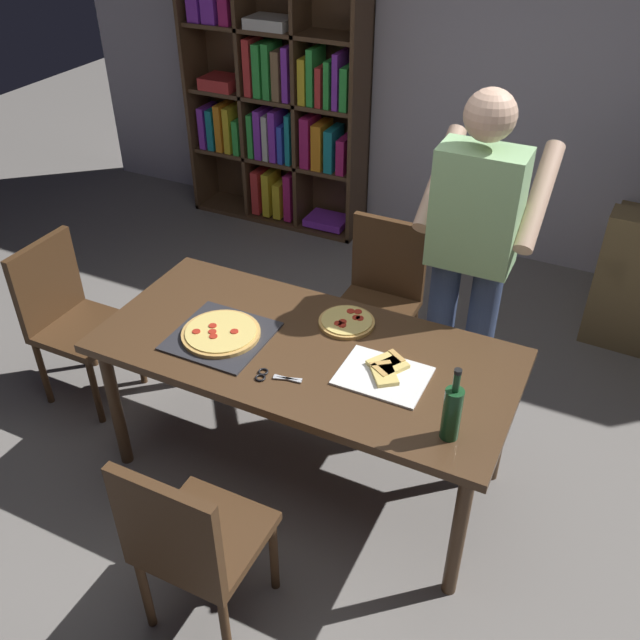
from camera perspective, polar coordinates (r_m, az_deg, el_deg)
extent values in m
plane|color=gray|center=(3.51, -1.09, -12.04)|extent=(12.00, 12.00, 0.00)
cube|color=#BCB7C6|center=(4.98, 13.27, 20.70)|extent=(6.40, 0.10, 2.80)
cube|color=#4C331E|center=(3.01, -1.25, -2.57)|extent=(1.83, 0.85, 0.04)
cylinder|color=#4C331E|center=(3.43, -16.47, -6.87)|extent=(0.06, 0.06, 0.71)
cylinder|color=#4C331E|center=(2.85, 11.30, -16.93)|extent=(0.06, 0.06, 0.71)
cylinder|color=#4C331E|center=(3.84, -9.99, -0.79)|extent=(0.06, 0.06, 0.71)
cylinder|color=#4C331E|center=(3.32, 14.72, -8.17)|extent=(0.06, 0.06, 0.71)
cube|color=#472D19|center=(2.73, -9.39, -17.20)|extent=(0.42, 0.42, 0.04)
cube|color=#472D19|center=(2.45, -12.50, -16.72)|extent=(0.42, 0.04, 0.45)
cylinder|color=#472D19|center=(2.94, -3.82, -18.76)|extent=(0.04, 0.04, 0.41)
cylinder|color=#472D19|center=(3.07, -9.95, -16.15)|extent=(0.04, 0.04, 0.41)
cylinder|color=#472D19|center=(2.77, -7.77, -24.06)|extent=(0.04, 0.04, 0.41)
cylinder|color=#472D19|center=(2.91, -14.18, -20.92)|extent=(0.04, 0.04, 0.41)
cube|color=#472D19|center=(3.80, 4.45, 0.72)|extent=(0.42, 0.42, 0.04)
cube|color=#472D19|center=(3.82, 5.70, 5.20)|extent=(0.42, 0.04, 0.45)
cylinder|color=#472D19|center=(3.85, 0.81, -2.74)|extent=(0.04, 0.04, 0.41)
cylinder|color=#472D19|center=(3.75, 5.80, -4.20)|extent=(0.04, 0.04, 0.41)
cylinder|color=#472D19|center=(4.12, 2.94, 0.03)|extent=(0.04, 0.04, 0.41)
cylinder|color=#472D19|center=(4.02, 7.65, -1.26)|extent=(0.04, 0.04, 0.41)
cube|color=#472D19|center=(3.86, -18.87, -0.74)|extent=(0.42, 0.42, 0.04)
cube|color=#472D19|center=(3.85, -21.63, 2.95)|extent=(0.04, 0.42, 0.45)
cylinder|color=#472D19|center=(3.79, -18.00, -5.64)|extent=(0.04, 0.04, 0.41)
cylinder|color=#472D19|center=(3.98, -14.67, -2.67)|extent=(0.04, 0.04, 0.41)
cylinder|color=#472D19|center=(4.01, -21.85, -4.02)|extent=(0.04, 0.04, 0.41)
cylinder|color=#472D19|center=(4.20, -18.50, -1.29)|extent=(0.04, 0.04, 0.41)
cube|color=brown|center=(4.68, 23.56, 5.80)|extent=(0.20, 0.86, 0.20)
cube|color=#513823|center=(5.73, -10.07, 18.49)|extent=(0.03, 0.35, 1.95)
cube|color=#513823|center=(5.09, 3.31, 16.82)|extent=(0.03, 0.35, 1.95)
cube|color=#513823|center=(5.74, -3.38, 8.63)|extent=(1.40, 0.35, 0.03)
cube|color=#513823|center=(5.51, -2.90, 18.28)|extent=(1.40, 0.03, 1.95)
cube|color=#513823|center=(5.54, -3.56, 13.15)|extent=(1.34, 0.29, 0.03)
cube|color=#513823|center=(5.38, -3.75, 17.82)|extent=(1.34, 0.29, 0.03)
cube|color=#513823|center=(5.26, -3.96, 22.74)|extent=(1.34, 0.29, 0.03)
cube|color=#513823|center=(5.49, -5.89, 18.07)|extent=(0.03, 0.29, 1.89)
cube|color=#513823|center=(5.28, -1.52, 17.53)|extent=(0.03, 0.29, 1.89)
cube|color=red|center=(5.70, -4.85, 10.68)|extent=(0.06, 0.22, 0.35)
cube|color=yellow|center=(5.65, -3.99, 10.51)|extent=(0.06, 0.22, 0.35)
cube|color=yellow|center=(5.63, -3.10, 10.02)|extent=(0.06, 0.22, 0.28)
cube|color=#B21E66|center=(5.56, -2.23, 10.28)|extent=(0.06, 0.22, 0.38)
cube|color=purple|center=(5.51, 0.61, 8.19)|extent=(0.32, 0.25, 0.06)
cube|color=purple|center=(5.76, -9.17, 15.54)|extent=(0.05, 0.22, 0.32)
cube|color=teal|center=(5.72, -8.50, 15.43)|extent=(0.06, 0.22, 0.32)
cube|color=orange|center=(5.67, -7.84, 15.56)|extent=(0.06, 0.22, 0.36)
cube|color=yellow|center=(5.63, -7.15, 15.43)|extent=(0.05, 0.22, 0.35)
cube|color=green|center=(5.61, -6.42, 14.92)|extent=(0.05, 0.22, 0.27)
cube|color=green|center=(5.53, -5.25, 15.07)|extent=(0.04, 0.22, 0.33)
cube|color=purple|center=(5.49, -4.66, 15.18)|extent=(0.06, 0.22, 0.37)
cube|color=silver|center=(5.47, -4.04, 14.94)|extent=(0.04, 0.22, 0.34)
cube|color=purple|center=(5.43, -3.44, 15.05)|extent=(0.05, 0.22, 0.38)
cube|color=blue|center=(5.42, -2.80, 14.47)|extent=(0.04, 0.22, 0.29)
cube|color=teal|center=(5.38, -2.19, 14.82)|extent=(0.04, 0.22, 0.38)
cube|color=#B21E66|center=(5.31, -0.80, 14.60)|extent=(0.07, 0.22, 0.38)
cube|color=orange|center=(5.28, 0.17, 14.25)|extent=(0.08, 0.22, 0.34)
cube|color=teal|center=(5.25, 1.15, 13.95)|extent=(0.07, 0.22, 0.31)
cube|color=#B21E66|center=(5.22, 2.13, 13.51)|extent=(0.06, 0.22, 0.26)
cube|color=red|center=(5.57, -8.12, 18.81)|extent=(0.27, 0.25, 0.09)
cube|color=red|center=(5.38, -5.48, 20.13)|extent=(0.06, 0.22, 0.40)
cube|color=green|center=(5.34, -4.72, 19.92)|extent=(0.06, 0.22, 0.38)
cube|color=green|center=(5.30, -3.95, 19.91)|extent=(0.05, 0.22, 0.39)
cube|color=olive|center=(5.27, -3.16, 19.60)|extent=(0.06, 0.22, 0.34)
cube|color=purple|center=(5.23, -2.38, 19.69)|extent=(0.05, 0.22, 0.38)
cube|color=yellow|center=(5.18, -1.01, 19.21)|extent=(0.06, 0.22, 0.32)
cube|color=green|center=(5.15, -0.34, 19.50)|extent=(0.05, 0.22, 0.39)
cube|color=red|center=(5.13, 0.35, 18.81)|extent=(0.04, 0.22, 0.27)
cube|color=green|center=(5.10, 1.04, 18.98)|extent=(0.04, 0.22, 0.32)
cube|color=purple|center=(5.07, 1.74, 19.19)|extent=(0.04, 0.22, 0.38)
cube|color=green|center=(5.05, 2.43, 18.63)|extent=(0.06, 0.22, 0.29)
cube|color=silver|center=(5.23, -4.10, 23.25)|extent=(0.32, 0.25, 0.07)
cylinder|color=#38476B|center=(3.52, 12.80, -2.40)|extent=(0.14, 0.14, 0.95)
cylinder|color=#38476B|center=(3.56, 9.72, -1.57)|extent=(0.14, 0.14, 0.95)
cube|color=#99CC8C|center=(3.15, 12.80, 8.95)|extent=(0.38, 0.22, 0.55)
sphere|color=#E0B293|center=(3.00, 13.86, 16.06)|extent=(0.22, 0.22, 0.22)
cylinder|color=#E0B293|center=(3.27, 17.62, 9.66)|extent=(0.09, 0.50, 0.39)
cylinder|color=#E0B293|center=(3.35, 9.85, 11.43)|extent=(0.09, 0.50, 0.39)
cube|color=#2D2D33|center=(3.09, -8.13, -1.32)|extent=(0.41, 0.41, 0.01)
cylinder|color=tan|center=(3.08, -8.16, -1.11)|extent=(0.35, 0.35, 0.02)
cylinder|color=#EACC6B|center=(3.07, -8.17, -0.93)|extent=(0.31, 0.31, 0.01)
cylinder|color=#B22819|center=(3.06, -7.07, -0.94)|extent=(0.04, 0.04, 0.00)
cylinder|color=#B22819|center=(3.07, -8.86, -0.95)|extent=(0.04, 0.04, 0.00)
cylinder|color=#B22819|center=(3.10, -8.83, -0.47)|extent=(0.04, 0.04, 0.00)
cylinder|color=#B22819|center=(3.08, -10.16, -0.94)|extent=(0.04, 0.04, 0.00)
cylinder|color=#B22819|center=(3.04, -8.78, -1.33)|extent=(0.04, 0.04, 0.00)
cube|color=white|center=(2.85, 5.21, -4.61)|extent=(0.36, 0.28, 0.01)
cube|color=#EACC6B|center=(2.88, 5.81, -3.85)|extent=(0.15, 0.17, 0.02)
cube|color=tan|center=(2.85, 4.87, -4.24)|extent=(0.09, 0.07, 0.02)
cube|color=#EACC6B|center=(2.84, 5.30, -4.47)|extent=(0.16, 0.17, 0.02)
cube|color=tan|center=(2.88, 4.99, -3.70)|extent=(0.09, 0.07, 0.02)
cube|color=#EACC6B|center=(2.90, 5.40, -3.48)|extent=(0.15, 0.17, 0.02)
cube|color=tan|center=(2.93, 6.34, -3.06)|extent=(0.09, 0.07, 0.02)
cylinder|color=#194723|center=(2.56, 10.80, -7.61)|extent=(0.07, 0.07, 0.22)
cylinder|color=#194723|center=(2.46, 11.18, -5.05)|extent=(0.03, 0.03, 0.08)
cylinder|color=black|center=(2.43, 11.30, -4.18)|extent=(0.03, 0.03, 0.02)
cube|color=silver|center=(2.83, -2.69, -4.85)|extent=(0.12, 0.05, 0.01)
cube|color=silver|center=(2.83, -2.69, -4.85)|extent=(0.12, 0.02, 0.01)
torus|color=black|center=(2.87, -4.70, -4.26)|extent=(0.05, 0.05, 0.01)
torus|color=black|center=(2.84, -4.94, -4.76)|extent=(0.05, 0.05, 0.01)
cylinder|color=tan|center=(3.14, 2.20, -0.20)|extent=(0.26, 0.26, 0.02)
cylinder|color=#EACC6B|center=(3.13, 2.21, -0.02)|extent=(0.23, 0.23, 0.01)
cylinder|color=#B22819|center=(3.14, 3.00, 0.21)|extent=(0.04, 0.04, 0.00)
cylinder|color=#B22819|center=(3.10, 1.51, -0.27)|extent=(0.04, 0.04, 0.00)
cylinder|color=#B22819|center=(3.14, 3.30, 0.15)|extent=(0.04, 0.04, 0.00)
cylinder|color=#B22819|center=(3.18, 2.54, 0.74)|extent=(0.04, 0.04, 0.00)
cylinder|color=#B22819|center=(3.09, 1.84, -0.42)|extent=(0.04, 0.04, 0.00)
cylinder|color=#B22819|center=(3.11, 1.88, -0.13)|extent=(0.04, 0.04, 0.00)
cylinder|color=#B22819|center=(3.18, 3.16, 0.69)|extent=(0.04, 0.04, 0.00)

